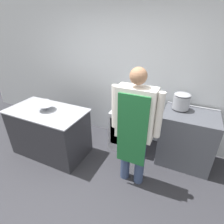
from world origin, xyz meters
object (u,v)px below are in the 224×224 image
object	(u,v)px
stove	(186,139)
fridge_unit	(129,127)
person_cook	(135,124)
stock_pot	(181,101)
mixing_bowl	(46,107)

from	to	relation	value
stove	fridge_unit	world-z (taller)	stove
fridge_unit	person_cook	bearing A→B (deg)	-66.46
person_cook	fridge_unit	bearing A→B (deg)	113.54
stove	stock_pot	distance (m)	0.65
person_cook	mixing_bowl	xyz separation A→B (m)	(-1.59, 0.04, -0.09)
stove	person_cook	world-z (taller)	person_cook
stove	mixing_bowl	bearing A→B (deg)	-161.75
stove	stock_pot	bearing A→B (deg)	149.09
mixing_bowl	fridge_unit	bearing A→B (deg)	32.55
stove	person_cook	bearing A→B (deg)	-130.85
fridge_unit	mixing_bowl	world-z (taller)	mixing_bowl
person_cook	stove	bearing A→B (deg)	49.15
stove	mixing_bowl	size ratio (longest dim) A/B	3.34
mixing_bowl	stock_pot	distance (m)	2.26
fridge_unit	mixing_bowl	xyz separation A→B (m)	(-1.23, -0.79, 0.53)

